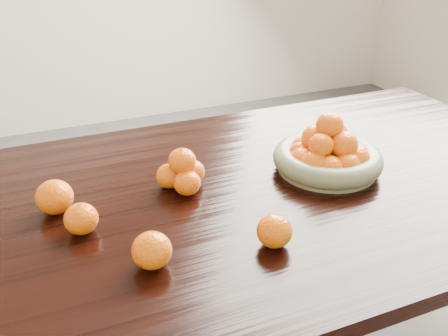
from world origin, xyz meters
name	(u,v)px	position (x,y,z in m)	size (l,w,h in m)	color
dining_table	(226,222)	(0.00, 0.00, 0.66)	(2.00, 1.00, 0.75)	black
fruit_bowl	(328,155)	(0.30, 0.00, 0.80)	(0.29, 0.29, 0.16)	#6F7555
orange_pyramid	(183,173)	(-0.09, 0.06, 0.79)	(0.13, 0.12, 0.11)	#E16206
loose_orange_0	(81,219)	(-0.36, -0.04, 0.78)	(0.07, 0.07, 0.07)	#E16206
loose_orange_1	(152,250)	(-0.25, -0.21, 0.79)	(0.08, 0.08, 0.07)	#E16206
loose_orange_2	(274,231)	(0.00, -0.25, 0.79)	(0.08, 0.08, 0.07)	#E16206
loose_orange_3	(55,197)	(-0.40, 0.07, 0.79)	(0.09, 0.09, 0.08)	#E16206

